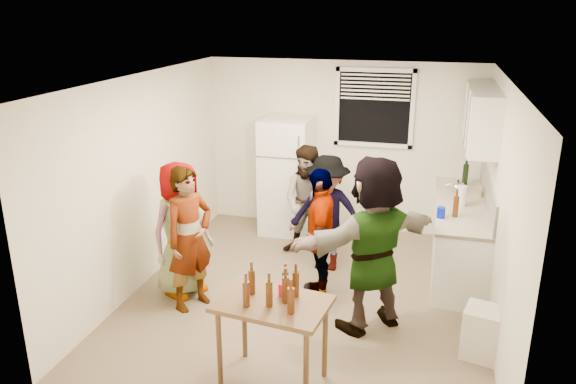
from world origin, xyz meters
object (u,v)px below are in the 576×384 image
(trash_bin, at_px, (482,333))
(guest_grey, at_px, (185,291))
(beer_bottle_counter, at_px, (455,217))
(guest_back_right, at_px, (326,267))
(red_cup, at_px, (283,295))
(guest_orange, at_px, (369,325))
(blue_cup, at_px, (440,218))
(refrigerator, at_px, (286,176))
(beer_bottle_table, at_px, (286,302))
(guest_back_left, at_px, (309,254))
(guest_black, at_px, (319,295))
(kettle, at_px, (457,192))
(wine_bottle, at_px, (464,185))
(serving_table, at_px, (273,380))
(guest_stripe, at_px, (194,305))

(trash_bin, xyz_separation_m, guest_grey, (-3.32, 0.47, -0.25))
(beer_bottle_counter, height_order, guest_back_right, beer_bottle_counter)
(red_cup, distance_m, guest_orange, 1.47)
(blue_cup, xyz_separation_m, guest_back_right, (-1.37, 0.21, -0.90))
(refrigerator, height_order, guest_orange, refrigerator)
(blue_cup, height_order, guest_grey, blue_cup)
(blue_cup, relative_size, guest_orange, 0.07)
(guest_back_right, bearing_deg, beer_bottle_table, -86.00)
(guest_back_left, relative_size, guest_black, 0.98)
(guest_back_right, bearing_deg, refrigerator, 128.31)
(guest_black, bearing_deg, blue_cup, 102.36)
(guest_back_left, xyz_separation_m, guest_black, (0.36, -1.08, 0.00))
(guest_black, bearing_deg, beer_bottle_counter, 102.67)
(guest_back_left, relative_size, guest_back_right, 1.01)
(refrigerator, distance_m, kettle, 2.42)
(wine_bottle, height_order, guest_black, wine_bottle)
(guest_grey, relative_size, guest_orange, 0.86)
(beer_bottle_table, relative_size, guest_back_right, 0.16)
(kettle, xyz_separation_m, guest_back_left, (-1.88, -0.46, -0.90))
(blue_cup, relative_size, guest_back_right, 0.09)
(blue_cup, bearing_deg, guest_back_left, 162.01)
(refrigerator, height_order, blue_cup, refrigerator)
(beer_bottle_counter, height_order, trash_bin, beer_bottle_counter)
(kettle, relative_size, beer_bottle_counter, 0.90)
(beer_bottle_table, height_order, guest_back_left, beer_bottle_table)
(guest_grey, bearing_deg, serving_table, -105.63)
(kettle, relative_size, guest_black, 0.14)
(refrigerator, distance_m, guest_grey, 2.42)
(beer_bottle_counter, height_order, guest_grey, beer_bottle_counter)
(beer_bottle_counter, distance_m, guest_black, 1.83)
(guest_back_left, bearing_deg, wine_bottle, 27.18)
(beer_bottle_table, relative_size, guest_back_left, 0.16)
(guest_back_right, bearing_deg, serving_table, -88.72)
(kettle, height_order, guest_back_right, kettle)
(refrigerator, xyz_separation_m, guest_orange, (1.53, -2.35, -0.85))
(refrigerator, xyz_separation_m, guest_stripe, (-0.45, -2.43, -0.85))
(kettle, xyz_separation_m, guest_orange, (-0.87, -2.04, -0.90))
(kettle, relative_size, trash_bin, 0.44)
(guest_stripe, height_order, guest_back_right, guest_back_right)
(refrigerator, height_order, trash_bin, refrigerator)
(serving_table, relative_size, red_cup, 8.10)
(kettle, relative_size, guest_grey, 0.14)
(beer_bottle_table, bearing_deg, trash_bin, 26.73)
(beer_bottle_table, bearing_deg, guest_stripe, 142.09)
(serving_table, relative_size, guest_grey, 0.60)
(guest_black, bearing_deg, beer_bottle_table, -9.03)
(trash_bin, bearing_deg, red_cup, -157.06)
(red_cup, xyz_separation_m, guest_black, (0.02, 1.52, -0.81))
(refrigerator, xyz_separation_m, guest_grey, (-0.68, -2.16, -0.85))
(wine_bottle, relative_size, beer_bottle_table, 1.23)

